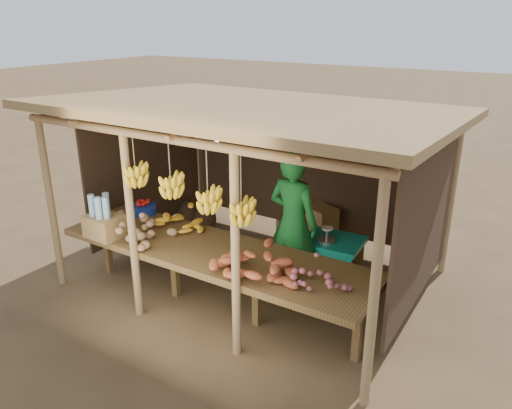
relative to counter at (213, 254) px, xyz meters
The scene contains 13 objects.
ground 1.20m from the counter, 90.00° to the left, with size 60.00×60.00×0.00m, color brown.
stall_structure 1.53m from the counter, 89.49° to the left, with size 4.70×3.50×2.43m.
counter is the anchor object (origin of this frame).
potato_heap 1.17m from the counter, behind, with size 0.99×0.59×0.37m, color #9F7D52, non-canonical shape.
sweet_potato_heap 0.80m from the counter, 17.95° to the right, with size 0.99×0.60×0.36m, color #AF502D, non-canonical shape.
onion_heap 1.40m from the counter, ahead, with size 0.69×0.41×0.35m, color #A44F57, non-canonical shape.
banana_pile 0.82m from the counter, 155.15° to the left, with size 0.63×0.38×0.35m, color yellow, non-canonical shape.
tomato_basin 1.54m from the counter, 164.51° to the left, with size 0.36×0.36×0.19m.
bottle_box 1.41m from the counter, 163.30° to the right, with size 0.44×0.35×0.54m.
vendor 1.09m from the counter, 58.36° to the left, with size 0.68×0.44×1.86m, color #186F2B.
tarp_crate 1.63m from the counter, 52.24° to the left, with size 0.77×0.68×0.87m.
carton_stack 2.21m from the counter, 83.90° to the left, with size 1.00×0.48×0.68m.
burlap_sacks 2.62m from the counter, 133.00° to the left, with size 0.73×0.38×0.52m.
Camera 1 is at (3.18, -5.10, 3.32)m, focal length 35.00 mm.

